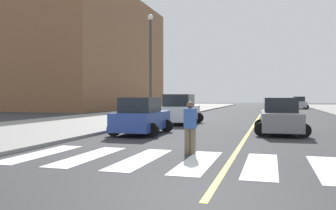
{
  "coord_description": "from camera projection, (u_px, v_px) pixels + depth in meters",
  "views": [
    {
      "loc": [
        1.19,
        -6.34,
        1.94
      ],
      "look_at": [
        -10.17,
        32.58,
        0.98
      ],
      "focal_mm": 38.23,
      "sensor_mm": 36.0,
      "label": 1
    }
  ],
  "objects": [
    {
      "name": "low_rise_brick_west",
      "position": [
        89.0,
        54.0,
        59.15
      ],
      "size": [
        16.0,
        32.0,
        18.0
      ],
      "primitive_type": "cube",
      "color": "brown",
      "rests_on": "ground"
    },
    {
      "name": "pedestrian_crossing",
      "position": [
        190.0,
        125.0,
        12.03
      ],
      "size": [
        0.44,
        0.44,
        1.77
      ],
      "rotation": [
        0.0,
        0.0,
        0.02
      ],
      "color": "brown",
      "rests_on": "ground"
    },
    {
      "name": "street_lamp",
      "position": [
        150.0,
        58.0,
        27.35
      ],
      "size": [
        0.44,
        0.44,
        8.07
      ],
      "color": "#38383D",
      "rests_on": "sidewalk_kerb_west"
    },
    {
      "name": "car_gray_second",
      "position": [
        280.0,
        117.0,
        18.4
      ],
      "size": [
        2.75,
        4.29,
        1.88
      ],
      "rotation": [
        0.0,
        0.0,
        3.19
      ],
      "color": "slate",
      "rests_on": "ground"
    },
    {
      "name": "car_silver_fourth",
      "position": [
        299.0,
        103.0,
        56.83
      ],
      "size": [
        2.81,
        4.41,
        1.95
      ],
      "rotation": [
        0.0,
        0.0,
        3.17
      ],
      "color": "#B7B7BC",
      "rests_on": "ground"
    },
    {
      "name": "car_blue_third",
      "position": [
        141.0,
        117.0,
        18.37
      ],
      "size": [
        2.69,
        4.27,
        1.9
      ],
      "rotation": [
        0.0,
        0.0,
        0.02
      ],
      "color": "#2D479E",
      "rests_on": "ground"
    },
    {
      "name": "sidewalk_kerb_west",
      "position": [
        101.0,
        119.0,
        29.07
      ],
      "size": [
        10.0,
        120.0,
        0.15
      ],
      "primitive_type": "cube",
      "color": "gray",
      "rests_on": "ground"
    },
    {
      "name": "lane_divider_paint",
      "position": [
        262.0,
        112.0,
        44.85
      ],
      "size": [
        0.16,
        80.0,
        0.01
      ],
      "primitive_type": "cube",
      "color": "yellow",
      "rests_on": "ground"
    },
    {
      "name": "car_white_nearest",
      "position": [
        180.0,
        110.0,
        25.12
      ],
      "size": [
        3.04,
        4.76,
        2.1
      ],
      "rotation": [
        0.0,
        0.0,
        0.04
      ],
      "color": "silver",
      "rests_on": "ground"
    },
    {
      "name": "ground_plane",
      "position": [
        203.0,
        204.0,
        6.46
      ],
      "size": [
        220.0,
        220.0,
        0.0
      ],
      "primitive_type": "plane",
      "color": "#333335"
    },
    {
      "name": "crosswalk_paint",
      "position": [
        229.0,
        164.0,
        10.3
      ],
      "size": [
        13.5,
        4.0,
        0.01
      ],
      "color": "silver",
      "rests_on": "ground"
    }
  ]
}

